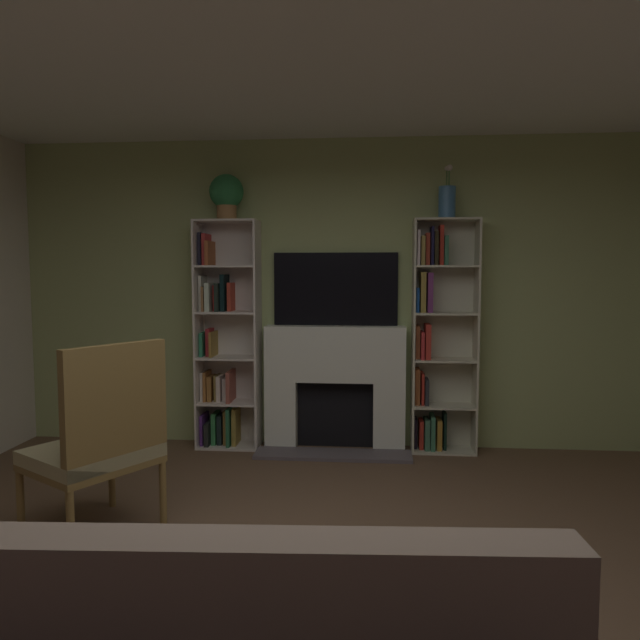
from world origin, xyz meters
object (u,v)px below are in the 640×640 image
Objects in this scene: bookshelf_right at (437,337)px; armchair at (101,441)px; bookshelf_left at (224,345)px; vase_with_flowers at (447,201)px; tv at (336,289)px; potted_plant at (227,194)px; fireplace at (335,384)px; coffee_table at (282,630)px.

bookshelf_right is 2.91m from armchair.
vase_with_flowers is at bearing -1.07° from bookshelf_left.
tv is 1.27m from potted_plant.
potted_plant reaches higher than bookshelf_left.
coffee_table is at bearing -89.64° from fireplace.
tv is 0.94× the size of armchair.
vase_with_flowers is (0.06, -0.05, 1.17)m from bookshelf_right.
coffee_table is (-0.87, -3.28, -0.65)m from bookshelf_right.
armchair is (-2.21, -1.86, -1.59)m from vase_with_flowers.
tv is 0.98m from bookshelf_right.
bookshelf_right is 2.22m from potted_plant.
armchair is (-1.26, -1.90, 0.01)m from fireplace.
fireplace is at bearing -90.00° from tv.
fireplace is 0.66× the size of bookshelf_left.
potted_plant is at bearing -172.81° from tv.
bookshelf_right is 3.46m from coffee_table.
bookshelf_left is at bearing 178.93° from vase_with_flowers.
coffee_table is (-0.93, -3.23, -1.82)m from vase_with_flowers.
tv is at bearing 4.80° from bookshelf_left.
potted_plant is at bearing 106.74° from coffee_table.
coffee_table is (1.28, -1.37, -0.23)m from armchair.
fireplace is 3.01× the size of vase_with_flowers.
coffee_table is at bearing -72.64° from bookshelf_left.
fireplace reaches higher than coffee_table.
tv is 0.54× the size of bookshelf_left.
vase_with_flowers reaches higher than armchair.
potted_plant is 0.89× the size of vase_with_flowers.
fireplace is 3.27m from coffee_table.
vase_with_flowers reaches higher than tv.
bookshelf_left is at bearing -179.59° from bookshelf_right.
bookshelf_left is 1.95m from armchair.
vase_with_flowers is 0.38× the size of armchair.
vase_with_flowers is 3.82m from coffee_table.
fireplace is 3.37× the size of potted_plant.
bookshelf_left is 1.89m from bookshelf_right.
tv is at bearing 172.79° from vase_with_flowers.
fireplace is 1.15× the size of armchair.
potted_plant is at bearing 179.99° from vase_with_flowers.
potted_plant reaches higher than tv.
vase_with_flowers reaches higher than coffee_table.
coffee_table is at bearing -106.09° from vase_with_flowers.
bookshelf_left is 2.32m from vase_with_flowers.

